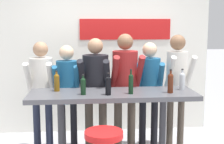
% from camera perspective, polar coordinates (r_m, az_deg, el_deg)
% --- Properties ---
extents(back_wall, '(3.76, 0.12, 2.70)m').
position_cam_1_polar(back_wall, '(5.58, -1.40, 2.89)').
color(back_wall, silver).
rests_on(back_wall, ground_plane).
extents(tasting_table, '(2.16, 0.67, 1.05)m').
position_cam_1_polar(tasting_table, '(4.07, 0.13, -5.95)').
color(tasting_table, '#4C4C51').
rests_on(tasting_table, ground_plane).
extents(person_far_left, '(0.40, 0.52, 1.67)m').
position_cam_1_polar(person_far_left, '(4.68, -12.75, -2.28)').
color(person_far_left, '#23283D').
rests_on(person_far_left, ground_plane).
extents(person_left, '(0.38, 0.49, 1.62)m').
position_cam_1_polar(person_left, '(4.63, -8.19, -2.65)').
color(person_left, black).
rests_on(person_left, ground_plane).
extents(person_center_left, '(0.50, 0.60, 1.72)m').
position_cam_1_polar(person_center_left, '(4.55, -3.03, -2.10)').
color(person_center_left, '#473D33').
rests_on(person_center_left, ground_plane).
extents(person_center, '(0.46, 0.57, 1.79)m').
position_cam_1_polar(person_center, '(4.58, 2.41, -1.48)').
color(person_center, '#473D33').
rests_on(person_center, ground_plane).
extents(person_center_right, '(0.44, 0.55, 1.66)m').
position_cam_1_polar(person_center_right, '(4.71, 6.80, -2.21)').
color(person_center_right, black).
rests_on(person_center_right, ground_plane).
extents(person_right, '(0.37, 0.52, 1.77)m').
position_cam_1_polar(person_right, '(4.79, 11.77, -1.12)').
color(person_right, '#473D33').
rests_on(person_right, ground_plane).
extents(wine_bottle_0, '(0.07, 0.07, 0.28)m').
position_cam_1_polar(wine_bottle_0, '(3.85, -0.71, -2.34)').
color(wine_bottle_0, black).
rests_on(wine_bottle_0, tasting_table).
extents(wine_bottle_1, '(0.07, 0.07, 0.27)m').
position_cam_1_polar(wine_bottle_1, '(4.14, -10.08, -1.74)').
color(wine_bottle_1, brown).
rests_on(wine_bottle_1, tasting_table).
extents(wine_bottle_2, '(0.07, 0.07, 0.31)m').
position_cam_1_polar(wine_bottle_2, '(4.04, 10.65, -1.83)').
color(wine_bottle_2, '#4C1E0F').
rests_on(wine_bottle_2, tasting_table).
extents(wine_bottle_3, '(0.07, 0.07, 0.26)m').
position_cam_1_polar(wine_bottle_3, '(3.89, -5.30, -2.44)').
color(wine_bottle_3, black).
rests_on(wine_bottle_3, tasting_table).
extents(wine_bottle_4, '(0.06, 0.06, 0.32)m').
position_cam_1_polar(wine_bottle_4, '(3.92, 3.47, -1.99)').
color(wine_bottle_4, black).
rests_on(wine_bottle_4, tasting_table).
extents(wine_bottle_5, '(0.07, 0.07, 0.28)m').
position_cam_1_polar(wine_bottle_5, '(4.26, 12.70, -1.48)').
color(wine_bottle_5, '#B7BCC1').
rests_on(wine_bottle_5, tasting_table).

